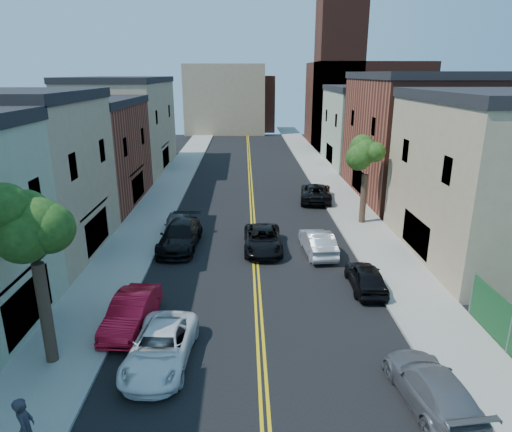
{
  "coord_description": "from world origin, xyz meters",
  "views": [
    {
      "loc": [
        -0.6,
        -0.63,
        10.48
      ],
      "look_at": [
        0.1,
        25.84,
        2.0
      ],
      "focal_mm": 31.38,
      "sensor_mm": 36.0,
      "label": 1
    }
  ],
  "objects": [
    {
      "name": "sidewalk_left",
      "position": [
        -7.9,
        40.0,
        0.07
      ],
      "size": [
        3.2,
        100.0,
        0.15
      ],
      "primitive_type": "cube",
      "color": "gray",
      "rests_on": "ground"
    },
    {
      "name": "sidewalk_right",
      "position": [
        7.9,
        40.0,
        0.07
      ],
      "size": [
        3.2,
        100.0,
        0.15
      ],
      "primitive_type": "cube",
      "color": "gray",
      "rests_on": "ground"
    },
    {
      "name": "curb_left",
      "position": [
        -6.15,
        40.0,
        0.07
      ],
      "size": [
        0.3,
        100.0,
        0.15
      ],
      "primitive_type": "cube",
      "color": "gray",
      "rests_on": "ground"
    },
    {
      "name": "curb_right",
      "position": [
        6.15,
        40.0,
        0.07
      ],
      "size": [
        0.3,
        100.0,
        0.15
      ],
      "primitive_type": "cube",
      "color": "gray",
      "rests_on": "ground"
    },
    {
      "name": "bldg_left_tan_near",
      "position": [
        -14.0,
        25.0,
        4.5
      ],
      "size": [
        9.0,
        10.0,
        9.0
      ],
      "primitive_type": "cube",
      "color": "#998466",
      "rests_on": "ground"
    },
    {
      "name": "bldg_left_brick",
      "position": [
        -14.0,
        36.0,
        4.0
      ],
      "size": [
        9.0,
        12.0,
        8.0
      ],
      "primitive_type": "cube",
      "color": "brown",
      "rests_on": "ground"
    },
    {
      "name": "bldg_left_tan_far",
      "position": [
        -14.0,
        50.0,
        4.75
      ],
      "size": [
        9.0,
        16.0,
        9.5
      ],
      "primitive_type": "cube",
      "color": "#998466",
      "rests_on": "ground"
    },
    {
      "name": "bldg_right_tan",
      "position": [
        14.0,
        24.0,
        4.5
      ],
      "size": [
        9.0,
        12.0,
        9.0
      ],
      "primitive_type": "cube",
      "color": "#998466",
      "rests_on": "ground"
    },
    {
      "name": "bldg_right_brick",
      "position": [
        14.0,
        38.0,
        5.0
      ],
      "size": [
        9.0,
        14.0,
        10.0
      ],
      "primitive_type": "cube",
      "color": "brown",
      "rests_on": "ground"
    },
    {
      "name": "bldg_right_palegrn",
      "position": [
        14.0,
        52.0,
        4.25
      ],
      "size": [
        9.0,
        12.0,
        8.5
      ],
      "primitive_type": "cube",
      "color": "gray",
      "rests_on": "ground"
    },
    {
      "name": "church",
      "position": [
        16.33,
        67.07,
        7.24
      ],
      "size": [
        16.2,
        14.2,
        22.6
      ],
      "color": "#4C2319",
      "rests_on": "ground"
    },
    {
      "name": "backdrop_left",
      "position": [
        -4.0,
        82.0,
        6.0
      ],
      "size": [
        14.0,
        8.0,
        12.0
      ],
      "primitive_type": "cube",
      "color": "#998466",
      "rests_on": "ground"
    },
    {
      "name": "backdrop_center",
      "position": [
        0.0,
        86.0,
        5.0
      ],
      "size": [
        10.0,
        8.0,
        10.0
      ],
      "primitive_type": "cube",
      "color": "brown",
      "rests_on": "ground"
    },
    {
      "name": "tree_left_mid",
      "position": [
        -7.88,
        14.01,
        6.58
      ],
      "size": [
        5.2,
        5.2,
        9.29
      ],
      "color": "#3D291E",
      "rests_on": "sidewalk_left"
    },
    {
      "name": "tree_right_far",
      "position": [
        7.92,
        30.01,
        5.76
      ],
      "size": [
        4.4,
        4.4,
        8.03
      ],
      "color": "#3D291E",
      "rests_on": "sidewalk_right"
    },
    {
      "name": "red_sedan",
      "position": [
        -5.5,
        16.5,
        0.71
      ],
      "size": [
        1.93,
        4.46,
        1.43
      ],
      "primitive_type": "imported",
      "rotation": [
        0.0,
        0.0,
        -0.1
      ],
      "color": "red",
      "rests_on": "ground"
    },
    {
      "name": "white_pickup",
      "position": [
        -3.8,
        13.9,
        0.66
      ],
      "size": [
        2.55,
        4.93,
        1.33
      ],
      "primitive_type": "imported",
      "rotation": [
        0.0,
        0.0,
        -0.07
      ],
      "color": "white",
      "rests_on": "ground"
    },
    {
      "name": "grey_car_left",
      "position": [
        -5.2,
        28.12,
        0.69
      ],
      "size": [
        2.03,
        4.21,
        1.39
      ],
      "primitive_type": "imported",
      "rotation": [
        0.0,
        0.0,
        0.1
      ],
      "color": "slate",
      "rests_on": "ground"
    },
    {
      "name": "black_car_left",
      "position": [
        -4.66,
        25.74,
        0.8
      ],
      "size": [
        2.56,
        5.63,
        1.6
      ],
      "primitive_type": "imported",
      "rotation": [
        0.0,
        0.0,
        -0.06
      ],
      "color": "black",
      "rests_on": "ground"
    },
    {
      "name": "grey_car_right",
      "position": [
        5.5,
        11.44,
        0.67
      ],
      "size": [
        2.35,
        4.78,
        1.34
      ],
      "primitive_type": "imported",
      "rotation": [
        0.0,
        0.0,
        3.25
      ],
      "color": "slate",
      "rests_on": "ground"
    },
    {
      "name": "black_car_right",
      "position": [
        5.5,
        19.75,
        0.67
      ],
      "size": [
        1.68,
        3.99,
        1.35
      ],
      "primitive_type": "imported",
      "rotation": [
        0.0,
        0.0,
        3.12
      ],
      "color": "black",
      "rests_on": "ground"
    },
    {
      "name": "silver_car_right",
      "position": [
        3.8,
        24.5,
        0.73
      ],
      "size": [
        1.85,
        4.52,
        1.46
      ],
      "primitive_type": "imported",
      "rotation": [
        0.0,
        0.0,
        3.21
      ],
      "color": "#B8BBC0",
      "rests_on": "ground"
    },
    {
      "name": "dark_car_right_far",
      "position": [
        5.5,
        36.23,
        0.76
      ],
      "size": [
        3.23,
        5.74,
        1.51
      ],
      "primitive_type": "imported",
      "rotation": [
        0.0,
        0.0,
        3.01
      ],
      "color": "black",
      "rests_on": "ground"
    },
    {
      "name": "black_suv_lane",
      "position": [
        0.5,
        25.18,
        0.69
      ],
      "size": [
        2.3,
        4.97,
        1.38
      ],
      "primitive_type": "imported",
      "rotation": [
        0.0,
        0.0,
        -0.0
      ],
      "color": "black",
      "rests_on": "ground"
    },
    {
      "name": "pedestrian_left",
      "position": [
        -6.7,
        9.49,
        1.13
      ],
      "size": [
        0.68,
        0.83,
        1.96
      ],
      "primitive_type": "imported",
      "rotation": [
        0.0,
        0.0,
        1.92
      ],
      "color": "#2A2931",
      "rests_on": "sidewalk_left"
    }
  ]
}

